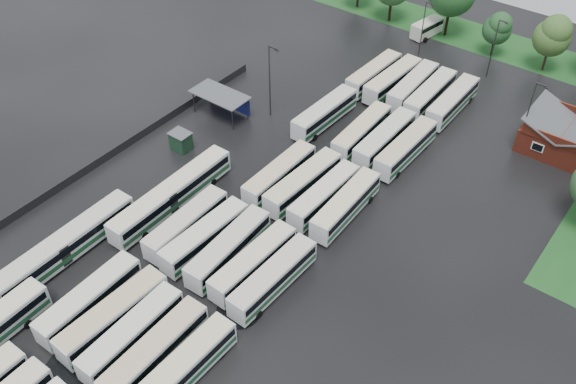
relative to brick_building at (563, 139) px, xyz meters
The scene contains 41 objects.
ground 49.08m from the brick_building, 119.30° to the right, with size 160.00×160.00×0.00m, color black.
brick_building is the anchor object (origin of this frame).
wash_shed 46.14m from the brick_building, 153.27° to the right, with size 8.20×4.20×3.58m.
utility_hut 50.26m from the brick_building, 143.11° to the right, with size 2.70×2.20×2.62m.
grass_strip_north 31.19m from the brick_building, 134.96° to the left, with size 80.00×10.00×0.01m, color #1A511C.
west_fence 57.83m from the brick_building, 143.04° to the right, with size 0.10×50.00×1.20m, color #2D2D30.
bus_r1c0 61.99m from the brick_building, 117.38° to the right, with size 2.78×11.94×3.31m.
bus_r1c1 60.44m from the brick_building, 114.46° to the right, with size 3.02×12.23×3.38m.
bus_r1c2 59.55m from the brick_building, 111.71° to the right, with size 2.78×11.80×3.27m.
bus_r1c3 58.49m from the brick_building, 108.76° to the right, with size 2.74×12.02×3.34m.
bus_r1c4 57.21m from the brick_building, 105.71° to the right, with size 2.69×11.81×3.28m.
bus_r2c0 50.15m from the brick_building, 124.41° to the right, with size 2.65×11.59×3.21m.
bus_r2c1 48.66m from the brick_building, 121.36° to the right, with size 2.97×11.78×3.25m.
bus_r2c2 46.87m from the brick_building, 118.04° to the right, with size 3.06×12.06×3.33m.
bus_r2c3 45.32m from the brick_building, 114.27° to the right, with size 2.80×11.68×3.23m.
bus_r2c4 44.56m from the brick_building, 110.53° to the right, with size 2.79×11.76×3.26m.
bus_r3c1 37.85m from the brick_building, 131.94° to the right, with size 2.55×11.69×3.25m.
bus_r3c2 35.42m from the brick_building, 128.41° to the right, with size 3.16×12.16×3.35m.
bus_r3c3 33.69m from the brick_building, 123.84° to the right, with size 2.68×11.54×3.20m.
bus_r3c4 32.03m from the brick_building, 119.43° to the right, with size 2.84×11.82×3.27m.
bus_r4c0 31.62m from the brick_building, 153.57° to the right, with size 2.94×12.03×3.33m.
bus_r4c2 26.38m from the brick_building, 146.41° to the right, with size 2.86×11.79×3.26m.
bus_r4c3 23.45m from the brick_building, 142.91° to the right, with size 2.59×12.03×3.35m.
bus_r4c4 21.05m from the brick_building, 137.48° to the right, with size 2.71×11.98×3.32m.
bus_r5c0 28.40m from the brick_building, behind, with size 2.87×11.67×3.23m.
bus_r5c1 25.19m from the brick_building, behind, with size 3.13×12.10×3.34m.
bus_r5c2 22.00m from the brick_building, behind, with size 2.92×11.93×3.30m.
bus_r5c3 19.00m from the brick_building, behind, with size 2.73×11.96×3.32m.
bus_r5c4 15.58m from the brick_building, behind, with size 2.66×12.01×3.34m.
artic_bus_west_b 51.08m from the brick_building, 130.37° to the right, with size 2.64×18.10×3.36m.
artic_bus_west_c 63.35m from the brick_building, 125.04° to the right, with size 2.68×17.88×3.31m.
minibus 34.01m from the brick_building, 149.16° to the left, with size 3.31×6.44×2.68m.
tree_north_3 25.23m from the brick_building, 134.36° to the left, with size 4.59×4.59×7.61m.
tree_north_4 21.09m from the brick_building, 116.55° to the left, with size 5.67×5.67×9.40m.
lamp_post_ne 6.82m from the brick_building, 144.65° to the right, with size 1.58×0.31×10.25m.
lamp_post_nw 39.60m from the brick_building, 154.67° to the right, with size 1.69×0.33×11.00m.
lamp_post_back_w 29.30m from the brick_building, 157.84° to the left, with size 1.42×0.28×9.19m.
lamp_post_back_e 19.46m from the brick_building, 143.54° to the left, with size 1.46×0.29×9.51m.
puddle_0 65.55m from the brick_building, 112.24° to the right, with size 5.28×5.28×0.01m, color black.
puddle_2 50.47m from the brick_building, 130.88° to the right, with size 5.16×5.16×0.01m, color black.
puddle_3 49.06m from the brick_building, 109.86° to the right, with size 4.66×4.66×0.01m, color black.
Camera 1 is at (35.90, -32.71, 52.42)m, focal length 40.00 mm.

